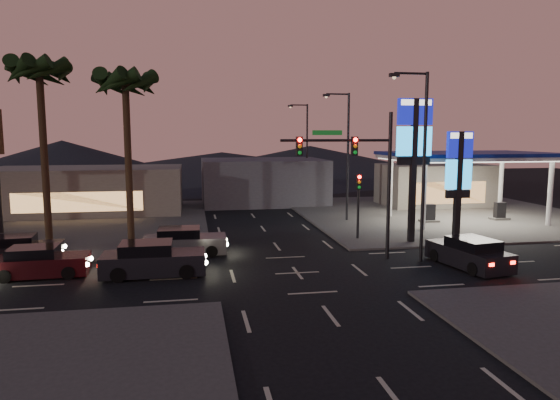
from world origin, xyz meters
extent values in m
plane|color=black|center=(0.00, 0.00, 0.00)|extent=(140.00, 140.00, 0.00)
cube|color=#47443F|center=(16.00, 16.00, 0.06)|extent=(24.00, 24.00, 0.12)
cube|color=#47443F|center=(-16.00, 16.00, 0.06)|extent=(24.00, 24.00, 0.12)
cylinder|color=silver|center=(11.00, 9.00, 2.50)|extent=(0.36, 0.36, 5.00)
cylinder|color=silver|center=(21.00, 9.00, 2.50)|extent=(0.36, 0.36, 5.00)
cylinder|color=silver|center=(11.00, 15.00, 2.50)|extent=(0.36, 0.36, 5.00)
cylinder|color=silver|center=(21.00, 15.00, 2.50)|extent=(0.36, 0.36, 5.00)
cube|color=silver|center=(16.00, 12.00, 5.20)|extent=(12.00, 8.00, 0.50)
cube|color=white|center=(16.00, 12.00, 4.90)|extent=(11.60, 7.60, 0.06)
cube|color=navy|center=(16.00, 12.00, 5.35)|extent=(12.20, 8.20, 0.25)
cube|color=black|center=(13.00, 12.00, 0.80)|extent=(0.80, 0.50, 1.40)
cube|color=black|center=(19.00, 12.00, 0.80)|extent=(0.80, 0.50, 1.40)
cube|color=#726B5B|center=(18.00, 21.00, 2.00)|extent=(10.00, 6.00, 4.00)
cube|color=black|center=(8.50, 5.50, 4.50)|extent=(0.35, 0.35, 9.00)
cube|color=#0D1291|center=(8.50, 5.50, 8.20)|extent=(2.20, 0.30, 1.60)
cube|color=white|center=(8.50, 5.50, 8.75)|extent=(1.98, 0.32, 0.35)
cube|color=#1AA3FC|center=(8.50, 5.50, 6.40)|extent=(2.20, 0.30, 1.80)
cube|color=black|center=(8.50, 5.50, 5.20)|extent=(2.09, 0.28, 0.50)
cube|color=black|center=(11.00, 4.50, 3.50)|extent=(0.35, 0.35, 7.00)
cube|color=#0D1291|center=(11.00, 4.50, 6.20)|extent=(1.60, 0.30, 1.60)
cube|color=white|center=(11.00, 4.50, 6.75)|extent=(1.44, 0.32, 0.35)
cube|color=#1AA3FC|center=(11.00, 4.50, 4.40)|extent=(1.60, 0.30, 1.80)
cube|color=black|center=(11.00, 4.50, 3.20)|extent=(1.52, 0.28, 0.50)
cylinder|color=black|center=(5.50, 2.00, 4.00)|extent=(0.20, 0.20, 8.00)
cylinder|color=black|center=(2.50, 2.00, 6.50)|extent=(6.00, 0.14, 0.14)
cube|color=#0C3F14|center=(2.00, 2.00, 6.90)|extent=(1.60, 0.05, 0.25)
cube|color=black|center=(3.50, 2.00, 6.20)|extent=(0.32, 0.25, 1.00)
sphere|color=#FF0C07|center=(3.50, 1.85, 6.53)|extent=(0.22, 0.22, 0.22)
sphere|color=orange|center=(3.50, 1.85, 6.20)|extent=(0.20, 0.20, 0.20)
sphere|color=#0CB226|center=(3.50, 1.85, 5.87)|extent=(0.20, 0.20, 0.20)
cube|color=black|center=(0.50, 2.00, 6.20)|extent=(0.32, 0.25, 1.00)
sphere|color=#FF0C07|center=(0.50, 1.85, 6.53)|extent=(0.22, 0.22, 0.22)
sphere|color=orange|center=(0.50, 1.85, 6.20)|extent=(0.20, 0.20, 0.20)
sphere|color=#0CB226|center=(0.50, 1.85, 5.87)|extent=(0.20, 0.20, 0.20)
cylinder|color=black|center=(5.50, 7.00, 2.00)|extent=(0.16, 0.16, 4.00)
cube|color=black|center=(5.50, 7.00, 3.80)|extent=(0.32, 0.25, 1.00)
sphere|color=#FF0C07|center=(5.50, 6.85, 4.13)|extent=(0.22, 0.22, 0.22)
sphere|color=orange|center=(5.50, 6.85, 3.80)|extent=(0.20, 0.20, 0.20)
sphere|color=#0CB226|center=(5.50, 6.85, 3.47)|extent=(0.20, 0.20, 0.20)
cylinder|color=black|center=(7.00, 1.00, 5.00)|extent=(0.18, 0.18, 10.00)
cylinder|color=black|center=(6.10, 1.00, 9.90)|extent=(1.80, 0.12, 0.12)
cube|color=black|center=(5.20, 1.00, 9.80)|extent=(0.50, 0.25, 0.18)
sphere|color=#FFCC8C|center=(5.20, 1.00, 9.68)|extent=(0.20, 0.20, 0.20)
cylinder|color=black|center=(7.00, 14.00, 5.00)|extent=(0.18, 0.18, 10.00)
cylinder|color=black|center=(6.10, 14.00, 9.90)|extent=(1.80, 0.12, 0.12)
cube|color=black|center=(5.20, 14.00, 9.80)|extent=(0.50, 0.25, 0.18)
sphere|color=#FFCC8C|center=(5.20, 14.00, 9.68)|extent=(0.20, 0.20, 0.20)
cylinder|color=black|center=(7.00, 28.00, 5.00)|extent=(0.18, 0.18, 10.00)
cylinder|color=black|center=(6.10, 28.00, 9.90)|extent=(1.80, 0.12, 0.12)
cube|color=black|center=(5.20, 28.00, 9.80)|extent=(0.50, 0.25, 0.18)
sphere|color=#FFCC8C|center=(5.20, 28.00, 9.68)|extent=(0.20, 0.20, 0.20)
cylinder|color=black|center=(-9.00, 9.50, 5.10)|extent=(0.44, 0.44, 10.20)
sphere|color=black|center=(-9.00, 9.50, 10.20)|extent=(0.90, 0.90, 0.90)
cone|color=black|center=(-7.70, 9.50, 9.90)|extent=(0.90, 2.74, 1.91)
cone|color=black|center=(-8.08, 10.42, 9.90)|extent=(2.57, 2.57, 1.91)
cone|color=black|center=(-9.00, 10.80, 9.90)|extent=(2.74, 0.90, 1.91)
cone|color=black|center=(-9.92, 10.42, 9.90)|extent=(2.57, 2.57, 1.91)
cone|color=black|center=(-10.30, 9.50, 9.90)|extent=(0.90, 2.74, 1.91)
cone|color=black|center=(-9.92, 8.58, 9.90)|extent=(2.57, 2.57, 1.91)
cone|color=black|center=(-9.00, 8.20, 9.90)|extent=(2.74, 0.90, 1.91)
cone|color=black|center=(-8.08, 8.58, 9.90)|extent=(2.57, 2.57, 1.91)
cylinder|color=black|center=(-14.00, 9.50, 5.40)|extent=(0.44, 0.44, 10.80)
sphere|color=black|center=(-14.00, 9.50, 10.80)|extent=(0.90, 0.90, 0.90)
cone|color=black|center=(-12.70, 9.50, 10.50)|extent=(0.90, 2.74, 1.91)
cone|color=black|center=(-13.08, 10.42, 10.50)|extent=(2.57, 2.57, 1.91)
cone|color=black|center=(-14.00, 10.80, 10.50)|extent=(2.74, 0.90, 1.91)
cone|color=black|center=(-14.92, 10.42, 10.50)|extent=(2.57, 2.57, 1.91)
cone|color=black|center=(-15.30, 9.50, 10.50)|extent=(0.90, 2.74, 1.91)
cone|color=black|center=(-14.92, 8.58, 10.50)|extent=(2.57, 2.57, 1.91)
cone|color=black|center=(-14.00, 8.20, 10.50)|extent=(2.74, 0.90, 1.91)
cone|color=black|center=(-13.08, 8.58, 10.50)|extent=(2.57, 2.57, 1.91)
cube|color=#726B5B|center=(-14.00, 22.00, 2.00)|extent=(16.00, 8.00, 4.00)
cube|color=#4C4C51|center=(2.00, 26.00, 2.20)|extent=(12.00, 9.00, 4.40)
cone|color=black|center=(-25.00, 60.00, 3.00)|extent=(40.00, 40.00, 6.00)
cone|color=black|center=(15.00, 60.00, 2.50)|extent=(50.00, 50.00, 5.00)
cone|color=black|center=(0.00, 60.00, 2.00)|extent=(60.00, 60.00, 4.00)
cube|color=black|center=(-6.95, 0.85, 0.61)|extent=(4.91, 2.08, 1.00)
cube|color=black|center=(-7.28, 0.85, 1.28)|extent=(2.46, 1.90, 0.72)
cylinder|color=black|center=(-5.39, 1.80, 0.36)|extent=(0.71, 0.27, 0.71)
cylinder|color=black|center=(-5.39, -0.09, 0.36)|extent=(0.71, 0.27, 0.71)
cylinder|color=black|center=(-8.51, 1.79, 0.36)|extent=(0.71, 0.27, 0.71)
cylinder|color=black|center=(-8.50, -0.10, 0.36)|extent=(0.71, 0.27, 0.71)
sphere|color=#FFF2BF|center=(-4.50, 1.52, 0.69)|extent=(0.24, 0.24, 0.24)
sphere|color=#FFF2BF|center=(-4.50, 0.19, 0.69)|extent=(0.24, 0.24, 0.24)
cube|color=#FF140A|center=(-9.40, 1.51, 0.78)|extent=(0.09, 0.28, 0.16)
cube|color=#FF140A|center=(-9.39, 0.17, 0.78)|extent=(0.09, 0.28, 0.16)
cube|color=black|center=(-12.29, 1.60, 0.55)|extent=(4.43, 1.99, 0.89)
cube|color=black|center=(-12.59, 1.59, 1.14)|extent=(2.24, 1.76, 0.64)
cylinder|color=black|center=(-10.94, 2.50, 0.32)|extent=(0.64, 0.26, 0.63)
cylinder|color=black|center=(-10.87, 0.81, 0.32)|extent=(0.64, 0.26, 0.63)
cylinder|color=black|center=(-13.71, 2.40, 0.32)|extent=(0.64, 0.26, 0.63)
cylinder|color=black|center=(-13.65, 0.71, 0.32)|extent=(0.64, 0.26, 0.63)
sphere|color=#FFF2BF|center=(-10.13, 2.28, 0.61)|extent=(0.22, 0.22, 0.22)
sphere|color=#FFF2BF|center=(-10.09, 1.09, 0.61)|extent=(0.22, 0.22, 0.22)
cube|color=slate|center=(-5.50, 4.89, 0.58)|extent=(4.67, 2.02, 0.95)
cube|color=black|center=(-5.82, 4.90, 1.21)|extent=(2.35, 1.83, 0.69)
cylinder|color=black|center=(-4.01, 5.77, 0.34)|extent=(0.68, 0.26, 0.68)
cylinder|color=black|center=(-4.04, 3.97, 0.34)|extent=(0.68, 0.26, 0.68)
cylinder|color=black|center=(-6.96, 5.81, 0.34)|extent=(0.68, 0.26, 0.68)
cylinder|color=black|center=(-6.99, 4.02, 0.34)|extent=(0.68, 0.26, 0.68)
sphere|color=#FFF2BF|center=(-3.17, 5.49, 0.65)|extent=(0.23, 0.23, 0.23)
sphere|color=#FFF2BF|center=(-3.19, 4.22, 0.65)|extent=(0.23, 0.23, 0.23)
cube|color=#FF140A|center=(-7.81, 5.56, 0.74)|extent=(0.09, 0.26, 0.15)
cube|color=#FF140A|center=(-7.83, 4.30, 0.74)|extent=(0.09, 0.26, 0.15)
cube|color=black|center=(-14.22, 4.71, 0.54)|extent=(4.47, 2.21, 0.88)
cube|color=black|center=(-14.52, 4.69, 1.13)|extent=(2.31, 1.86, 0.64)
cylinder|color=black|center=(-12.94, 5.67, 0.31)|extent=(0.65, 0.29, 0.63)
cylinder|color=black|center=(-12.78, 4.01, 0.31)|extent=(0.65, 0.29, 0.63)
sphere|color=#FFF2BF|center=(-12.13, 5.50, 0.61)|extent=(0.22, 0.22, 0.22)
sphere|color=#FFF2BF|center=(-12.02, 4.33, 0.61)|extent=(0.22, 0.22, 0.22)
cube|color=black|center=(8.94, -0.40, 0.58)|extent=(2.70, 4.91, 0.95)
cube|color=black|center=(8.99, -0.71, 1.21)|extent=(2.16, 2.59, 0.69)
cylinder|color=black|center=(7.81, 0.91, 0.34)|extent=(0.36, 0.71, 0.68)
cylinder|color=black|center=(9.58, 1.21, 0.34)|extent=(0.36, 0.71, 0.68)
cylinder|color=black|center=(8.30, -2.01, 0.34)|extent=(0.36, 0.71, 0.68)
cylinder|color=black|center=(10.07, -1.71, 0.34)|extent=(0.36, 0.71, 0.68)
cube|color=#FF140A|center=(8.71, -2.79, 0.74)|extent=(0.27, 0.13, 0.15)
cube|color=#FF140A|center=(9.95, -2.58, 0.74)|extent=(0.27, 0.13, 0.15)
camera|label=1|loc=(-5.04, -23.47, 6.75)|focal=32.00mm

